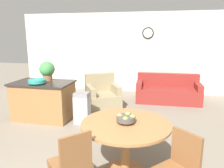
# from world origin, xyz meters

# --- Properties ---
(wall_back) EXTENTS (8.00, 0.09, 2.70)m
(wall_back) POSITION_xyz_m (0.00, 5.85, 1.35)
(wall_back) COLOR beige
(wall_back) RESTS_ON ground_plane
(dining_table) EXTENTS (1.25, 1.25, 0.76)m
(dining_table) POSITION_xyz_m (0.51, 1.15, 0.58)
(dining_table) COLOR #9E6B3D
(dining_table) RESTS_ON ground_plane
(dining_chair_near_left) EXTENTS (0.59, 0.59, 0.90)m
(dining_chair_near_left) POSITION_xyz_m (-0.01, 0.47, 0.50)
(dining_chair_near_left) COLOR brown
(dining_chair_near_left) RESTS_ON ground_plane
(dining_chair_near_right) EXTENTS (0.59, 0.59, 0.90)m
(dining_chair_near_right) POSITION_xyz_m (1.20, 0.62, 0.50)
(dining_chair_near_right) COLOR brown
(dining_chair_near_right) RESTS_ON ground_plane
(fruit_bowl) EXTENTS (0.27, 0.27, 0.13)m
(fruit_bowl) POSITION_xyz_m (0.52, 1.15, 0.83)
(fruit_bowl) COLOR #4C4742
(fruit_bowl) RESTS_ON dining_table
(kitchen_island) EXTENTS (1.37, 0.85, 0.88)m
(kitchen_island) POSITION_xyz_m (-1.71, 2.82, 0.44)
(kitchen_island) COLOR #9E6B3D
(kitchen_island) RESTS_ON ground_plane
(teal_bowl) EXTENTS (0.39, 0.39, 0.10)m
(teal_bowl) POSITION_xyz_m (-1.72, 2.63, 0.94)
(teal_bowl) COLOR teal
(teal_bowl) RESTS_ON kitchen_island
(potted_plant) EXTENTS (0.36, 0.36, 0.45)m
(potted_plant) POSITION_xyz_m (-1.69, 3.04, 1.13)
(potted_plant) COLOR #A36642
(potted_plant) RESTS_ON kitchen_island
(trash_bin) EXTENTS (0.34, 0.26, 0.71)m
(trash_bin) POSITION_xyz_m (-0.71, 2.72, 0.35)
(trash_bin) COLOR #9E9EA3
(trash_bin) RESTS_ON ground_plane
(couch) EXTENTS (1.87, 0.93, 0.80)m
(couch) POSITION_xyz_m (1.21, 4.86, 0.28)
(couch) COLOR maroon
(couch) RESTS_ON ground_plane
(armchair) EXTENTS (1.15, 1.17, 0.90)m
(armchair) POSITION_xyz_m (-0.55, 3.90, 0.30)
(armchair) COLOR #998966
(armchair) RESTS_ON ground_plane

